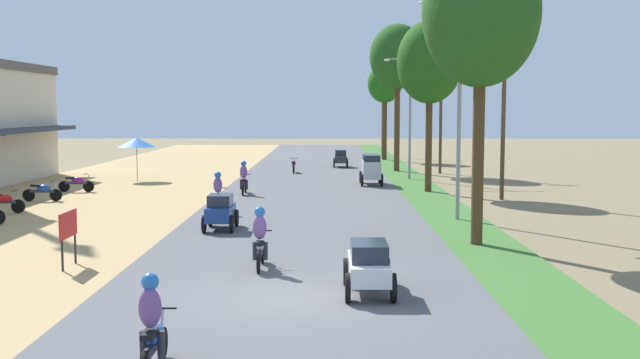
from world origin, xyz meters
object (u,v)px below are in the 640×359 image
(motorbike_ahead_fourth, at_px, (244,179))
(motorbike_ahead_fifth, at_px, (294,165))
(utility_pole_far, at_px, (504,97))
(street_signboard, at_px, (68,228))
(median_tree_third, at_px, (398,58))
(streetlamp_near, at_px, (459,93))
(vendor_umbrella, at_px, (137,142))
(motorbike_ahead_second, at_px, (260,240))
(car_hatchback_charcoal, at_px, (341,158))
(parked_motorbike_second, at_px, (3,201))
(parked_motorbike_third, at_px, (43,190))
(car_hatchback_blue, at_px, (221,210))
(streetlamp_far, at_px, (382,110))
(motorbike_ahead_third, at_px, (218,193))
(parked_motorbike_fourth, at_px, (77,182))
(median_tree_fourth, at_px, (385,85))
(median_tree_nearest, at_px, (481,14))
(utility_pole_near, at_px, (441,101))
(motorbike_foreground_rider, at_px, (153,327))
(car_van_silver, at_px, (371,168))
(median_tree_second, at_px, (430,63))
(car_sedan_white, at_px, (369,265))
(streetlamp_mid, at_px, (410,108))

(motorbike_ahead_fourth, height_order, motorbike_ahead_fifth, motorbike_ahead_fourth)
(utility_pole_far, xyz_separation_m, motorbike_ahead_fourth, (-12.27, 1.46, -3.93))
(street_signboard, relative_size, median_tree_third, 0.15)
(streetlamp_near, height_order, utility_pole_far, utility_pole_far)
(streetlamp_near, bearing_deg, vendor_umbrella, 136.70)
(vendor_umbrella, height_order, motorbike_ahead_second, vendor_umbrella)
(median_tree_third, bearing_deg, streetlamp_near, -89.40)
(street_signboard, relative_size, car_hatchback_charcoal, 0.75)
(parked_motorbike_second, height_order, utility_pole_far, utility_pole_far)
(parked_motorbike_third, distance_m, car_hatchback_blue, 12.22)
(motorbike_ahead_second, bearing_deg, streetlamp_far, 81.89)
(car_hatchback_charcoal, distance_m, motorbike_ahead_third, 24.02)
(parked_motorbike_fourth, relative_size, vendor_umbrella, 0.71)
(car_hatchback_charcoal, bearing_deg, vendor_umbrella, -140.19)
(median_tree_fourth, bearing_deg, vendor_umbrella, -131.17)
(median_tree_nearest, height_order, utility_pole_near, median_tree_nearest)
(parked_motorbike_fourth, height_order, motorbike_foreground_rider, motorbike_foreground_rider)
(median_tree_nearest, xyz_separation_m, utility_pole_near, (2.82, 25.97, -2.38))
(median_tree_nearest, distance_m, motorbike_ahead_second, 9.73)
(median_tree_third, relative_size, car_van_silver, 4.08)
(median_tree_third, relative_size, motorbike_ahead_third, 5.46)
(car_hatchback_charcoal, xyz_separation_m, motorbike_ahead_third, (-5.43, -23.40, 0.11))
(median_tree_third, bearing_deg, median_tree_second, -88.05)
(parked_motorbike_fourth, xyz_separation_m, median_tree_second, (17.82, 0.40, 5.99))
(median_tree_third, height_order, utility_pole_near, median_tree_third)
(utility_pole_far, bearing_deg, median_tree_second, 135.78)
(utility_pole_near, distance_m, motorbike_ahead_third, 22.71)
(street_signboard, relative_size, median_tree_nearest, 0.16)
(motorbike_ahead_third, bearing_deg, utility_pole_near, 57.90)
(car_hatchback_blue, xyz_separation_m, motorbike_ahead_fourth, (-0.35, 10.67, 0.11))
(motorbike_ahead_second, bearing_deg, median_tree_second, 69.50)
(streetlamp_far, bearing_deg, motorbike_foreground_rider, -98.00)
(median_tree_second, height_order, car_sedan_white, median_tree_second)
(vendor_umbrella, xyz_separation_m, utility_pole_near, (18.56, 5.63, 2.44))
(median_tree_third, height_order, car_sedan_white, median_tree_third)
(parked_motorbike_second, bearing_deg, median_tree_fourth, 60.67)
(streetlamp_mid, height_order, utility_pole_near, utility_pole_near)
(median_tree_fourth, height_order, motorbike_ahead_fourth, median_tree_fourth)
(street_signboard, relative_size, utility_pole_far, 0.16)
(parked_motorbike_fourth, bearing_deg, car_hatchback_blue, -52.79)
(street_signboard, xyz_separation_m, median_tree_nearest, (11.54, 3.52, 6.02))
(parked_motorbike_fourth, distance_m, car_sedan_white, 24.79)
(utility_pole_near, xyz_separation_m, motorbike_ahead_fourth, (-11.53, -12.69, -3.90))
(parked_motorbike_third, bearing_deg, streetlamp_far, 61.46)
(median_tree_second, bearing_deg, streetlamp_mid, 91.62)
(streetlamp_mid, distance_m, motorbike_ahead_fifth, 8.96)
(median_tree_third, distance_m, car_hatchback_charcoal, 8.46)
(median_tree_second, relative_size, car_van_silver, 3.58)
(median_tree_nearest, distance_m, car_hatchback_blue, 10.84)
(parked_motorbike_second, height_order, motorbike_ahead_fifth, motorbike_ahead_fifth)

